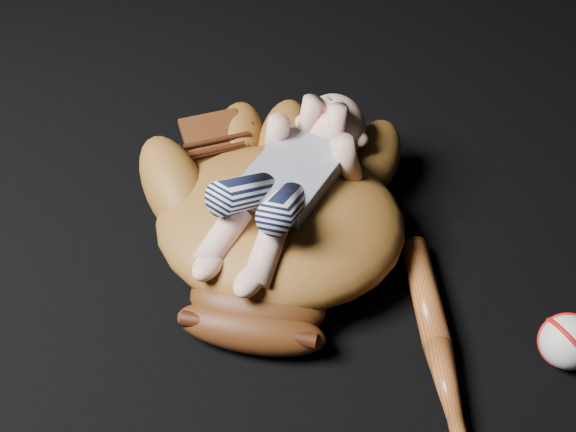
{
  "coord_description": "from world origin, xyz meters",
  "views": [
    {
      "loc": [
        0.26,
        -0.77,
        0.87
      ],
      "look_at": [
        -0.03,
        0.03,
        0.09
      ],
      "focal_mm": 50.0,
      "sensor_mm": 36.0,
      "label": 1
    }
  ],
  "objects_px": {
    "baseball_bat": "(441,360)",
    "newborn_baby": "(283,183)",
    "baseball_glove": "(280,213)",
    "baseball": "(568,341)"
  },
  "relations": [
    {
      "from": "baseball_glove",
      "to": "baseball",
      "type": "distance_m",
      "value": 0.43
    },
    {
      "from": "baseball_glove",
      "to": "baseball",
      "type": "xyz_separation_m",
      "value": [
        0.43,
        -0.06,
        -0.04
      ]
    },
    {
      "from": "newborn_baby",
      "to": "baseball_bat",
      "type": "distance_m",
      "value": 0.32
    },
    {
      "from": "baseball_glove",
      "to": "baseball_bat",
      "type": "xyz_separation_m",
      "value": [
        0.27,
        -0.13,
        -0.06
      ]
    },
    {
      "from": "newborn_baby",
      "to": "baseball_bat",
      "type": "xyz_separation_m",
      "value": [
        0.27,
        -0.13,
        -0.12
      ]
    },
    {
      "from": "newborn_baby",
      "to": "baseball_bat",
      "type": "height_order",
      "value": "newborn_baby"
    },
    {
      "from": "baseball_bat",
      "to": "newborn_baby",
      "type": "bearing_deg",
      "value": 153.46
    },
    {
      "from": "baseball_bat",
      "to": "baseball",
      "type": "xyz_separation_m",
      "value": [
        0.15,
        0.07,
        0.02
      ]
    },
    {
      "from": "baseball_glove",
      "to": "newborn_baby",
      "type": "xyz_separation_m",
      "value": [
        0.0,
        0.0,
        0.06
      ]
    },
    {
      "from": "baseball_glove",
      "to": "newborn_baby",
      "type": "relative_size",
      "value": 1.33
    }
  ]
}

